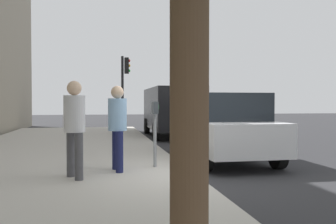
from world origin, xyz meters
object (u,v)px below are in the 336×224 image
parked_sedan_near (223,127)px  traffic_signal (125,81)px  pedestrian_at_meter (117,121)px  parking_meter (155,120)px  parked_van_far (172,109)px  pedestrian_bystander (74,121)px

parked_sedan_near → traffic_signal: bearing=13.4°
pedestrian_at_meter → parked_sedan_near: size_ratio=0.39×
parking_meter → parked_sedan_near: 2.49m
parked_van_far → pedestrian_at_meter: bearing=162.4°
parked_van_far → traffic_signal: size_ratio=1.45×
pedestrian_bystander → traffic_signal: bearing=55.6°
traffic_signal → parked_van_far: bearing=-125.1°
parking_meter → traffic_signal: (9.98, 0.02, 1.41)m
pedestrian_at_meter → traffic_signal: bearing=76.6°
pedestrian_at_meter → traffic_signal: (10.32, -0.80, 1.41)m
traffic_signal → pedestrian_at_meter: bearing=175.6°
parking_meter → traffic_signal: 10.08m
pedestrian_at_meter → traffic_signal: size_ratio=0.48×
parked_van_far → traffic_signal: (1.43, 2.03, 1.32)m
pedestrian_at_meter → pedestrian_bystander: pedestrian_bystander is taller
parking_meter → pedestrian_bystander: bearing=120.1°
parked_sedan_near → parking_meter: bearing=125.7°
pedestrian_at_meter → pedestrian_bystander: bearing=-152.1°
pedestrian_at_meter → parked_van_far: bearing=63.3°
pedestrian_at_meter → parked_sedan_near: 3.35m
pedestrian_bystander → parked_sedan_near: pedestrian_bystander is taller
pedestrian_at_meter → parked_van_far: size_ratio=0.33×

